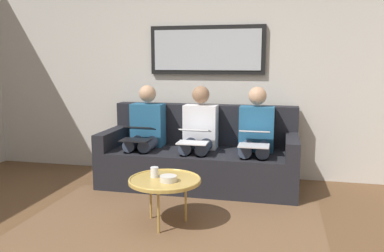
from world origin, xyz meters
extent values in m
cube|color=beige|center=(0.00, -2.60, 1.30)|extent=(6.00, 0.12, 2.60)
cube|color=brown|center=(0.00, -0.85, 0.00)|extent=(2.60, 1.80, 0.01)
cube|color=black|center=(0.00, -2.05, 0.21)|extent=(2.20, 0.90, 0.42)
cube|color=black|center=(0.00, -2.40, 0.66)|extent=(2.20, 0.20, 0.48)
cube|color=black|center=(-1.03, -2.05, 0.52)|extent=(0.14, 0.90, 0.20)
cube|color=black|center=(1.03, -2.05, 0.52)|extent=(0.14, 0.90, 0.20)
cube|color=black|center=(0.00, -2.51, 1.55)|extent=(1.40, 0.04, 0.58)
cube|color=#B2B7BC|center=(0.00, -2.48, 1.55)|extent=(1.30, 0.01, 0.48)
cylinder|color=tan|center=(0.06, -0.90, 0.40)|extent=(0.63, 0.63, 0.03)
torus|color=tan|center=(0.06, -0.90, 0.41)|extent=(0.63, 0.63, 0.02)
cylinder|color=#B28E42|center=(0.06, -0.71, 0.19)|extent=(0.02, 0.02, 0.39)
cylinder|color=#B28E42|center=(-0.10, -0.99, 0.19)|extent=(0.02, 0.02, 0.39)
cylinder|color=#B28E42|center=(0.22, -0.99, 0.19)|extent=(0.02, 0.02, 0.39)
cylinder|color=silver|center=(0.16, -0.94, 0.46)|extent=(0.07, 0.07, 0.09)
cylinder|color=beige|center=(0.01, -0.85, 0.44)|extent=(0.15, 0.15, 0.05)
cube|color=#235B84|center=(-0.64, -2.15, 0.67)|extent=(0.38, 0.22, 0.50)
sphere|color=tan|center=(-0.64, -2.15, 1.04)|extent=(0.20, 0.20, 0.20)
cylinder|color=#384256|center=(-0.73, -1.94, 0.49)|extent=(0.14, 0.42, 0.14)
cylinder|color=#384256|center=(-0.55, -1.94, 0.49)|extent=(0.14, 0.42, 0.14)
cylinder|color=#384256|center=(-0.73, -1.73, 0.21)|extent=(0.11, 0.11, 0.42)
cylinder|color=#384256|center=(-0.55, -1.73, 0.21)|extent=(0.11, 0.11, 0.42)
cube|color=silver|center=(-0.64, -1.73, 0.57)|extent=(0.31, 0.23, 0.01)
cube|color=silver|center=(-0.64, -1.87, 0.69)|extent=(0.31, 0.23, 0.06)
cube|color=#A5C6EA|center=(-0.64, -1.87, 0.69)|extent=(0.28, 0.20, 0.05)
cube|color=silver|center=(0.00, -2.15, 0.67)|extent=(0.38, 0.22, 0.50)
sphere|color=#997051|center=(0.00, -2.15, 1.04)|extent=(0.20, 0.20, 0.20)
cylinder|color=#384256|center=(-0.09, -1.94, 0.49)|extent=(0.14, 0.42, 0.14)
cylinder|color=#384256|center=(0.09, -1.94, 0.49)|extent=(0.14, 0.42, 0.14)
cylinder|color=#384256|center=(-0.09, -1.73, 0.21)|extent=(0.11, 0.11, 0.42)
cylinder|color=#384256|center=(0.09, -1.73, 0.21)|extent=(0.11, 0.11, 0.42)
cube|color=white|center=(0.00, -1.73, 0.57)|extent=(0.32, 0.21, 0.01)
cube|color=white|center=(0.00, -1.86, 0.67)|extent=(0.32, 0.21, 0.06)
cube|color=#A5C6EA|center=(0.00, -1.86, 0.68)|extent=(0.29, 0.18, 0.05)
cube|color=#235B84|center=(0.64, -2.15, 0.67)|extent=(0.38, 0.22, 0.50)
sphere|color=tan|center=(0.64, -2.15, 1.04)|extent=(0.20, 0.20, 0.20)
cylinder|color=#384256|center=(0.55, -1.94, 0.49)|extent=(0.14, 0.42, 0.14)
cylinder|color=#384256|center=(0.73, -1.94, 0.49)|extent=(0.14, 0.42, 0.14)
cylinder|color=#384256|center=(0.55, -1.73, 0.21)|extent=(0.11, 0.11, 0.42)
cylinder|color=#384256|center=(0.73, -1.73, 0.21)|extent=(0.11, 0.11, 0.42)
cube|color=black|center=(0.64, -1.73, 0.57)|extent=(0.31, 0.21, 0.01)
cube|color=black|center=(0.64, -1.86, 0.68)|extent=(0.31, 0.21, 0.07)
cube|color=#A5C6EA|center=(0.64, -1.86, 0.68)|extent=(0.28, 0.18, 0.05)
camera|label=1|loc=(-0.89, 2.22, 1.42)|focal=36.66mm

